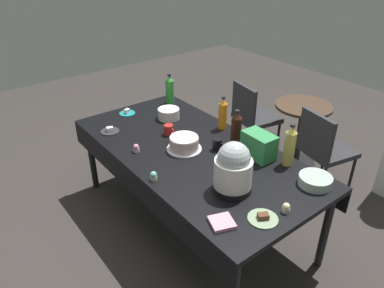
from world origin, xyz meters
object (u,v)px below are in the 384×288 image
(dessert_plate_sage, at_px, (263,218))
(coffee_mug_black, at_px, (217,144))
(dessert_plate_teal, at_px, (127,113))
(maroon_chair_left, at_px, (252,114))
(ceramic_snack_bowl, at_px, (169,114))
(soda_carton, at_px, (259,145))
(cupcake_mint, at_px, (154,176))
(coffee_mug_red, at_px, (169,130))
(round_cafe_table, at_px, (301,124))
(cupcake_lemon, at_px, (136,148))
(dessert_plate_charcoal, at_px, (110,131))
(soda_bottle_orange_juice, at_px, (223,114))
(slow_cooker, at_px, (233,169))
(potluck_table, at_px, (192,156))
(soda_bottle_ginger_ale, at_px, (290,146))
(cupcake_rose, at_px, (286,208))
(soda_bottle_cola, at_px, (236,128))
(maroon_chair_right, at_px, (323,146))
(soda_bottle_lime_soda, at_px, (170,90))
(frosted_layer_cake, at_px, (184,144))
(glass_salad_bowl, at_px, (315,181))

(dessert_plate_sage, distance_m, coffee_mug_black, 0.88)
(dessert_plate_teal, xyz_separation_m, maroon_chair_left, (0.37, 1.39, -0.27))
(ceramic_snack_bowl, distance_m, dessert_plate_sage, 1.58)
(soda_carton, bearing_deg, cupcake_mint, -103.79)
(coffee_mug_red, distance_m, round_cafe_table, 1.59)
(cupcake_lemon, relative_size, maroon_chair_left, 0.08)
(cupcake_lemon, bearing_deg, ceramic_snack_bowl, 122.14)
(ceramic_snack_bowl, xyz_separation_m, coffee_mug_black, (0.72, -0.02, -0.00))
(dessert_plate_charcoal, xyz_separation_m, maroon_chair_left, (0.13, 1.70, -0.27))
(soda_bottle_orange_juice, bearing_deg, slow_cooker, -37.88)
(dessert_plate_sage, distance_m, maroon_chair_left, 2.13)
(potluck_table, height_order, dessert_plate_sage, dessert_plate_sage)
(coffee_mug_black, distance_m, round_cafe_table, 1.42)
(dessert_plate_charcoal, height_order, cupcake_lemon, cupcake_lemon)
(soda_bottle_ginger_ale, bearing_deg, cupcake_lemon, -136.73)
(dessert_plate_teal, bearing_deg, slow_cooker, -1.57)
(soda_bottle_orange_juice, xyz_separation_m, coffee_mug_black, (0.26, -0.29, -0.09))
(cupcake_rose, xyz_separation_m, round_cafe_table, (-1.03, 1.55, -0.28))
(ceramic_snack_bowl, xyz_separation_m, dessert_plate_teal, (-0.34, -0.26, -0.04))
(potluck_table, bearing_deg, dessert_plate_sage, -10.71)
(soda_bottle_cola, bearing_deg, coffee_mug_red, -143.03)
(dessert_plate_charcoal, bearing_deg, potluck_table, 29.04)
(dessert_plate_charcoal, distance_m, maroon_chair_right, 2.03)
(coffee_mug_red, bearing_deg, ceramic_snack_bowl, 145.24)
(ceramic_snack_bowl, bearing_deg, round_cafe_table, 67.94)
(dessert_plate_teal, bearing_deg, soda_bottle_lime_soda, 84.96)
(cupcake_mint, bearing_deg, maroon_chair_right, 83.23)
(potluck_table, bearing_deg, coffee_mug_black, 52.50)
(cupcake_rose, relative_size, maroon_chair_left, 0.08)
(dessert_plate_teal, relative_size, cupcake_rose, 2.28)
(dessert_plate_charcoal, height_order, cupcake_mint, cupcake_mint)
(frosted_layer_cake, bearing_deg, soda_bottle_ginger_ale, 36.82)
(slow_cooker, bearing_deg, soda_bottle_lime_soda, 160.64)
(dessert_plate_sage, distance_m, cupcake_lemon, 1.20)
(coffee_mug_red, height_order, maroon_chair_left, maroon_chair_left)
(round_cafe_table, bearing_deg, soda_carton, -69.18)
(cupcake_lemon, bearing_deg, maroon_chair_right, 69.56)
(slow_cooker, height_order, cupcake_rose, slow_cooker)
(dessert_plate_charcoal, distance_m, maroon_chair_left, 1.73)
(dessert_plate_teal, xyz_separation_m, cupcake_rose, (1.92, 0.06, 0.02))
(maroon_chair_left, bearing_deg, potluck_table, -66.74)
(round_cafe_table, bearing_deg, frosted_layer_cake, -89.50)
(glass_salad_bowl, bearing_deg, dessert_plate_teal, -166.25)
(soda_bottle_cola, bearing_deg, soda_bottle_ginger_ale, 10.18)
(dessert_plate_charcoal, xyz_separation_m, cupcake_lemon, (0.45, 0.01, 0.02))
(glass_salad_bowl, bearing_deg, maroon_chair_right, 119.34)
(frosted_layer_cake, distance_m, cupcake_rose, 1.01)
(coffee_mug_black, bearing_deg, potluck_table, -127.50)
(soda_bottle_orange_juice, bearing_deg, dessert_plate_charcoal, -123.66)
(dessert_plate_teal, bearing_deg, soda_carton, 17.37)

